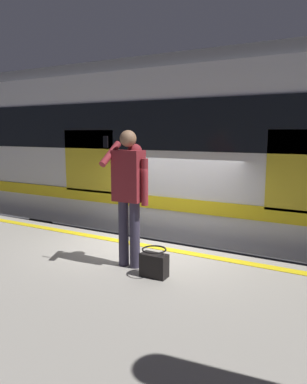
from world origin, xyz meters
The scene contains 8 objects.
ground_plane centered at (0.00, 0.00, 0.00)m, with size 24.22×24.22×0.00m, color #3D3D3F.
platform centered at (0.00, 2.59, 0.57)m, with size 13.33×5.18×1.14m, color #9E998E.
safety_line centered at (0.00, 0.30, 1.15)m, with size 13.06×0.16×0.01m, color yellow.
track_rail_near centered at (0.00, -1.35, 0.08)m, with size 17.33×0.08×0.16m, color slate.
track_rail_far centered at (0.00, -2.79, 0.08)m, with size 17.33×0.08×0.16m, color slate.
train_carriage centered at (-0.14, -2.07, 2.64)m, with size 11.99×2.80×4.20m.
passenger centered at (-0.22, 1.17, 2.24)m, with size 0.57×0.55×1.85m.
handbag centered at (-0.70, 1.34, 1.31)m, with size 0.35×0.32×0.37m.
Camera 1 is at (-2.83, 5.18, 2.97)m, focal length 33.84 mm.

